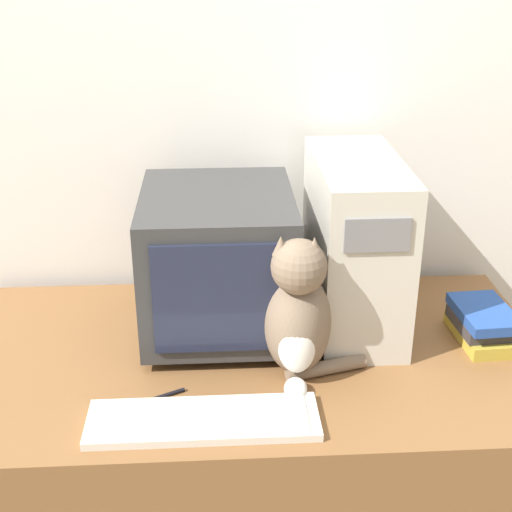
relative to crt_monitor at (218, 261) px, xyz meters
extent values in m
cube|color=silver|center=(0.06, 0.33, 0.36)|extent=(7.00, 0.05, 2.50)
cube|color=brown|center=(0.06, -0.13, -0.54)|extent=(1.48, 0.78, 0.70)
cube|color=#333333|center=(0.00, 0.00, -0.18)|extent=(0.26, 0.26, 0.02)
cube|color=#333333|center=(0.00, 0.00, 0.01)|extent=(0.37, 0.43, 0.34)
cube|color=#1E2338|center=(0.00, -0.21, 0.01)|extent=(0.30, 0.01, 0.27)
cube|color=beige|center=(0.35, 0.02, 0.03)|extent=(0.21, 0.46, 0.44)
cube|color=slate|center=(0.35, -0.21, 0.15)|extent=(0.15, 0.01, 0.08)
cube|color=silver|center=(-0.04, -0.40, -0.18)|extent=(0.49, 0.15, 0.02)
cube|color=beige|center=(-0.04, -0.40, -0.17)|extent=(0.44, 0.12, 0.00)
ellipsoid|color=#7A6651|center=(0.18, -0.20, -0.07)|extent=(0.18, 0.21, 0.25)
ellipsoid|color=white|center=(0.17, -0.28, -0.08)|extent=(0.09, 0.06, 0.14)
sphere|color=#7A6651|center=(0.17, -0.24, 0.09)|extent=(0.14, 0.14, 0.12)
cone|color=#7A6651|center=(0.13, -0.23, 0.14)|extent=(0.04, 0.04, 0.04)
cone|color=#7A6651|center=(0.21, -0.24, 0.14)|extent=(0.04, 0.04, 0.04)
ellipsoid|color=white|center=(0.16, -0.31, -0.17)|extent=(0.06, 0.08, 0.04)
cylinder|color=#7A6651|center=(0.25, -0.23, -0.17)|extent=(0.20, 0.09, 0.03)
cube|color=gold|center=(0.66, -0.10, -0.17)|extent=(0.13, 0.21, 0.03)
cube|color=#383333|center=(0.67, -0.10, -0.14)|extent=(0.15, 0.17, 0.03)
cube|color=#234793|center=(0.66, -0.11, -0.11)|extent=(0.14, 0.20, 0.03)
cylinder|color=black|center=(-0.15, -0.31, -0.19)|extent=(0.13, 0.07, 0.01)
camera|label=1|loc=(0.00, -1.62, 0.75)|focal=50.00mm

